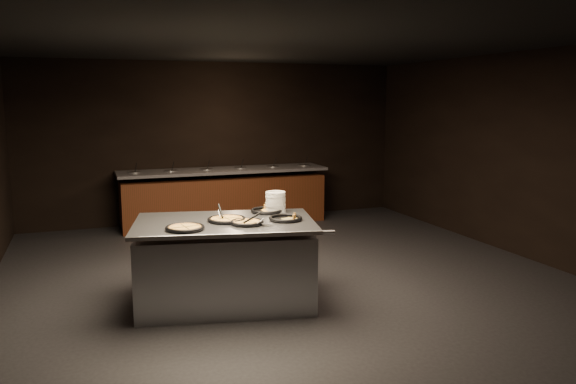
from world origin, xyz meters
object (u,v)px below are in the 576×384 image
Objects in this scene: pan_veggie_whole at (185,228)px; pan_cheese_whole at (227,219)px; plate_stack at (276,202)px; serving_counter at (225,264)px.

pan_cheese_whole is at bearing 27.09° from pan_veggie_whole.
pan_cheese_whole is (-0.67, -0.32, -0.10)m from plate_stack.
serving_counter is 5.11× the size of pan_cheese_whole.
serving_counter is 0.97m from plate_stack.
plate_stack is 0.56× the size of pan_cheese_whole.
serving_counter is 9.16× the size of plate_stack.
pan_veggie_whole is 0.95× the size of pan_cheese_whole.
plate_stack reaches higher than serving_counter.
serving_counter is at bearing -171.12° from pan_cheese_whole.
pan_veggie_whole is (-1.16, -0.57, -0.10)m from plate_stack.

